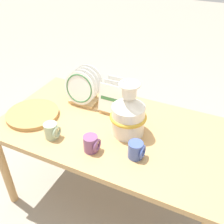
% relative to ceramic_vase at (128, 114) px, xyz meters
% --- Properties ---
extents(ground_plane, '(14.00, 14.00, 0.00)m').
position_rel_ceramic_vase_xyz_m(ground_plane, '(-0.11, 0.01, -0.80)').
color(ground_plane, gray).
extents(display_table, '(1.40, 0.79, 0.67)m').
position_rel_ceramic_vase_xyz_m(display_table, '(-0.11, 0.01, -0.21)').
color(display_table, tan).
rests_on(display_table, ground_plane).
extents(ceramic_vase, '(0.21, 0.21, 0.33)m').
position_rel_ceramic_vase_xyz_m(ceramic_vase, '(0.00, 0.00, 0.00)').
color(ceramic_vase, silver).
rests_on(ceramic_vase, display_table).
extents(dish_rack_round_plates, '(0.23, 0.17, 0.25)m').
position_rel_ceramic_vase_xyz_m(dish_rack_round_plates, '(-0.40, 0.17, -0.03)').
color(dish_rack_round_plates, tan).
rests_on(dish_rack_round_plates, display_table).
extents(dish_rack_square_plates, '(0.19, 0.16, 0.21)m').
position_rel_ceramic_vase_xyz_m(dish_rack_square_plates, '(-0.16, 0.18, -0.06)').
color(dish_rack_square_plates, tan).
rests_on(dish_rack_square_plates, display_table).
extents(wicker_charger_stack, '(0.34, 0.34, 0.03)m').
position_rel_ceramic_vase_xyz_m(wicker_charger_stack, '(-0.62, -0.11, -0.12)').
color(wicker_charger_stack, '#AD7F47').
rests_on(wicker_charger_stack, display_table).
extents(mug_plum_glaze, '(0.09, 0.08, 0.09)m').
position_rel_ceramic_vase_xyz_m(mug_plum_glaze, '(-0.12, -0.23, -0.09)').
color(mug_plum_glaze, '#7A4770').
rests_on(mug_plum_glaze, display_table).
extents(mug_cobalt_glaze, '(0.09, 0.08, 0.09)m').
position_rel_ceramic_vase_xyz_m(mug_cobalt_glaze, '(0.12, -0.17, -0.09)').
color(mug_cobalt_glaze, '#42569E').
rests_on(mug_cobalt_glaze, display_table).
extents(mug_sage_glaze, '(0.09, 0.08, 0.09)m').
position_rel_ceramic_vase_xyz_m(mug_sage_glaze, '(-0.38, -0.23, -0.09)').
color(mug_sage_glaze, '#9EB28E').
rests_on(mug_sage_glaze, display_table).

